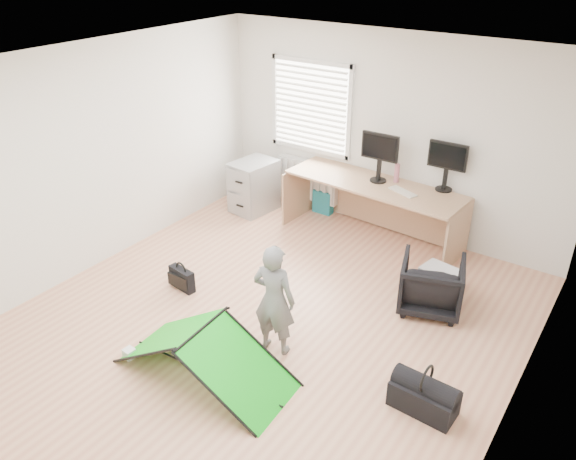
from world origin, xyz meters
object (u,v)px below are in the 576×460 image
Objects in this scene: thermos at (397,173)px; desk at (372,211)px; duffel_bag at (424,398)px; office_chair at (431,284)px; person at (274,300)px; storage_crate at (441,278)px; laptop_bag at (182,279)px; kite at (204,352)px; monitor_right at (446,173)px; monitor_left at (379,164)px; filing_cabinet at (254,186)px.

desk is at bearing -136.19° from thermos.
desk is 3.16m from duffel_bag.
person is (-1.01, -1.55, 0.29)m from office_chair.
desk is at bearing 153.39° from storage_crate.
thermos is 1.55m from storage_crate.
duffel_bag is at bearing 4.59° from laptop_bag.
kite is at bearing 53.97° from person.
monitor_right is 1.97× the size of thermos.
monitor_left is at bearing -152.89° from thermos.
office_chair is at bearing -50.29° from thermos.
office_chair is at bearing -133.26° from person.
laptop_bag is at bearing 138.75° from kite.
storage_crate is at bearing -31.30° from monitor_left.
filing_cabinet is 3.28m from office_chair.
thermos is (0.22, 0.21, 0.53)m from desk.
kite is (-0.06, -3.40, -0.79)m from monitor_left.
monitor_right reaches higher than duffel_bag.
monitor_right is at bearing -89.94° from office_chair.
office_chair is 1.58m from duffel_bag.
monitor_left is 1.71m from storage_crate.
thermos is 2.86m from person.
thermos is (2.08, 0.39, 0.56)m from filing_cabinet.
laptop_bag is 3.09m from duffel_bag.
storage_crate is (0.97, 2.01, -0.47)m from person.
duffel_bag is at bearing -59.72° from thermos.
office_chair is at bearing 112.92° from duffel_bag.
monitor_right is 0.63m from thermos.
filing_cabinet reaches higher than duffel_bag.
duffel_bag is (0.59, -1.93, 0.00)m from storage_crate.
desk is at bearing -94.83° from monitor_left.
monitor_left is at bearing -94.45° from person.
person is (0.06, -2.84, -0.35)m from thermos.
monitor_right is 3.80m from kite.
monitor_right is at bearing 111.94° from duffel_bag.
laptop_bag is (-1.26, -2.47, -0.93)m from monitor_left.
monitor_right is at bearing 113.88° from storage_crate.
monitor_right is at bearing -110.74° from person.
monitor_right is 3.03m from person.
thermos is 0.56× the size of storage_crate.
person is (2.14, -2.45, 0.21)m from filing_cabinet.
monitor_right is 1.10× the size of storage_crate.
person is 2.07× the size of duffel_bag.
desk reaches higher than storage_crate.
filing_cabinet is 2.82m from monitor_right.
monitor_left is 0.26m from thermos.
thermos is at bearing 17.50° from filing_cabinet.
thermos is at bearing 68.31° from laptop_bag.
desk is 9.64× the size of thermos.
person is at bearing -115.79° from storage_crate.
laptop_bag is (-1.26, -2.37, -0.28)m from desk.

